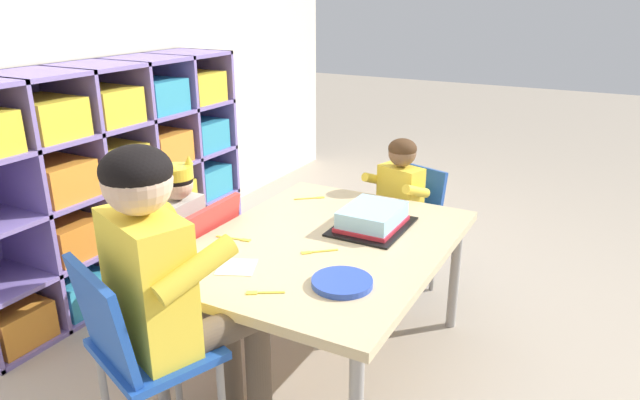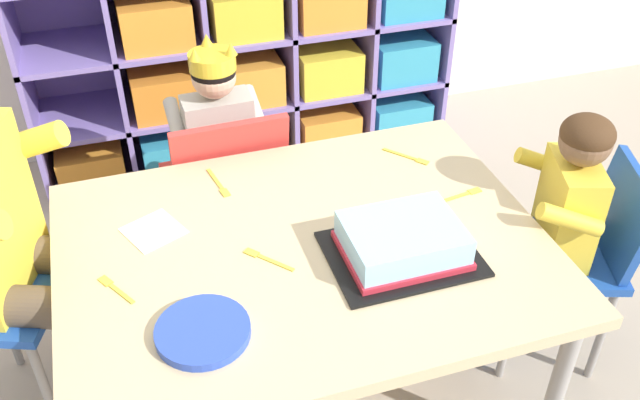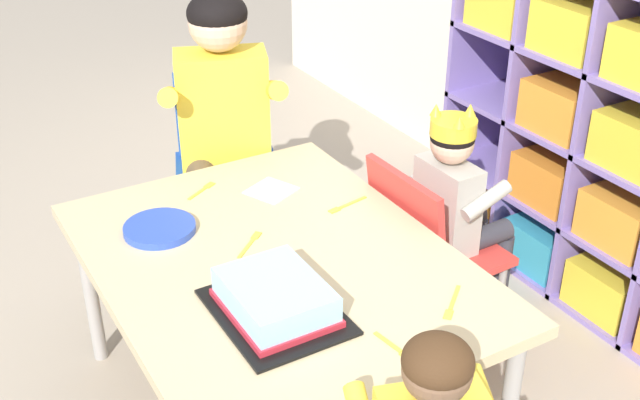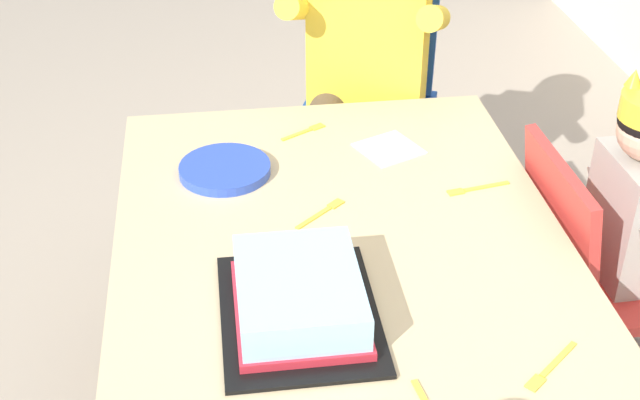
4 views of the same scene
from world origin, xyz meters
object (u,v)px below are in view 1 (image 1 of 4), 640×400
(classroom_chair_blue, at_px, (196,259))
(fork_scattered_mid_table, at_px, (359,201))
(adult_helper_seated, at_px, (169,276))
(classroom_chair_guest_side, at_px, (405,219))
(child_with_crown, at_px, (173,227))
(classroom_chair_adult_side, at_px, (138,349))
(fork_by_napkin, at_px, (236,239))
(guest_at_table_side, at_px, (394,199))
(birthday_cake_on_tray, at_px, (372,219))
(fork_near_cake_tray, at_px, (317,252))
(activity_table, at_px, (324,252))
(paper_plate_stack, at_px, (342,282))
(fork_near_child_seat, at_px, (311,198))
(fork_beside_plate_stack, at_px, (262,293))

(classroom_chair_blue, distance_m, fork_scattered_mid_table, 0.77)
(adult_helper_seated, distance_m, classroom_chair_guest_side, 1.48)
(child_with_crown, xyz_separation_m, classroom_chair_adult_side, (-0.69, -0.48, -0.04))
(fork_by_napkin, xyz_separation_m, fork_scattered_mid_table, (0.61, -0.24, 0.00))
(guest_at_table_side, relative_size, birthday_cake_on_tray, 2.28)
(classroom_chair_blue, bearing_deg, adult_helper_seated, 33.62)
(classroom_chair_blue, relative_size, birthday_cake_on_tray, 1.84)
(classroom_chair_adult_side, xyz_separation_m, adult_helper_seated, (0.11, -0.04, 0.20))
(classroom_chair_adult_side, relative_size, guest_at_table_side, 0.95)
(guest_at_table_side, xyz_separation_m, fork_near_cake_tray, (-0.78, -0.00, 0.05))
(activity_table, xyz_separation_m, paper_plate_stack, (-0.28, -0.22, 0.06))
(fork_scattered_mid_table, bearing_deg, classroom_chair_blue, -51.58)
(fork_near_child_seat, bearing_deg, fork_beside_plate_stack, 68.92)
(birthday_cake_on_tray, bearing_deg, fork_near_cake_tray, 164.89)
(classroom_chair_blue, xyz_separation_m, fork_scattered_mid_table, (0.55, -0.51, 0.18))
(paper_plate_stack, bearing_deg, guest_at_table_side, 11.37)
(activity_table, height_order, birthday_cake_on_tray, birthday_cake_on_tray)
(activity_table, relative_size, adult_helper_seated, 1.09)
(adult_helper_seated, xyz_separation_m, fork_scattered_mid_table, (1.13, -0.10, -0.11))
(activity_table, distance_m, classroom_chair_guest_side, 0.79)
(activity_table, relative_size, paper_plate_stack, 5.85)
(fork_scattered_mid_table, bearing_deg, guest_at_table_side, 149.49)
(guest_at_table_side, height_order, fork_by_napkin, guest_at_table_side)
(fork_scattered_mid_table, distance_m, fork_near_child_seat, 0.22)
(birthday_cake_on_tray, relative_size, fork_by_napkin, 2.45)
(fork_near_cake_tray, bearing_deg, classroom_chair_guest_side, 47.07)
(classroom_chair_adult_side, height_order, classroom_chair_guest_side, classroom_chair_adult_side)
(classroom_chair_blue, xyz_separation_m, fork_by_napkin, (-0.06, -0.26, 0.18))
(activity_table, xyz_separation_m, fork_beside_plate_stack, (-0.45, -0.02, 0.05))
(fork_near_cake_tray, bearing_deg, classroom_chair_adult_side, -149.55)
(birthday_cake_on_tray, height_order, paper_plate_stack, birthday_cake_on_tray)
(child_with_crown, height_order, fork_near_cake_tray, child_with_crown)
(child_with_crown, bearing_deg, classroom_chair_blue, 89.87)
(birthday_cake_on_tray, bearing_deg, fork_near_child_seat, 64.10)
(fork_near_child_seat, bearing_deg, adult_helper_seated, 56.06)
(activity_table, height_order, adult_helper_seated, adult_helper_seated)
(fork_scattered_mid_table, height_order, fork_beside_plate_stack, same)
(classroom_chair_guest_side, bearing_deg, fork_near_child_seat, -112.87)
(classroom_chair_blue, bearing_deg, fork_beside_plate_stack, 56.49)
(fork_near_child_seat, bearing_deg, fork_near_cake_tray, 80.94)
(adult_helper_seated, distance_m, birthday_cake_on_tray, 0.92)
(birthday_cake_on_tray, height_order, fork_by_napkin, birthday_cake_on_tray)
(fork_beside_plate_stack, bearing_deg, fork_by_napkin, 106.43)
(fork_beside_plate_stack, bearing_deg, classroom_chair_guest_side, 57.73)
(paper_plate_stack, bearing_deg, activity_table, 37.14)
(classroom_chair_blue, height_order, classroom_chair_guest_side, classroom_chair_blue)
(classroom_chair_blue, height_order, fork_near_cake_tray, classroom_chair_blue)
(classroom_chair_blue, xyz_separation_m, fork_near_child_seat, (0.48, -0.30, 0.18))
(fork_scattered_mid_table, bearing_deg, fork_by_napkin, -30.47)
(activity_table, relative_size, guest_at_table_side, 1.47)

